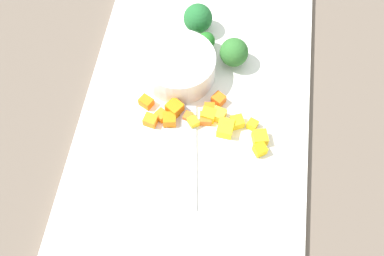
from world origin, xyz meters
The scene contains 23 objects.
ground_plane centered at (0.00, 0.00, 0.00)m, with size 4.00×4.00×0.00m, color brown.
cutting_board centered at (0.00, 0.00, 0.01)m, with size 0.56×0.31×0.01m, color white.
prep_bowl centered at (0.09, 0.03, 0.03)m, with size 0.10×0.10×0.04m, color white.
carrot_dice_0 centered at (0.01, 0.03, 0.02)m, with size 0.02×0.02×0.01m, color orange.
carrot_dice_1 centered at (0.04, -0.02, 0.02)m, with size 0.01×0.01×0.01m, color orange.
carrot_dice_2 centered at (0.02, -0.02, 0.02)m, with size 0.02×0.02×0.01m, color orange.
carrot_dice_3 centered at (0.02, 0.01, 0.02)m, with size 0.01×0.01×0.01m, color orange.
carrot_dice_4 centered at (0.01, 0.06, 0.02)m, with size 0.02×0.02×0.01m, color orange.
carrot_dice_5 centered at (0.02, 0.04, 0.02)m, with size 0.01×0.01×0.01m, color orange.
carrot_dice_6 centered at (0.05, -0.03, 0.02)m, with size 0.02×0.02×0.01m, color orange.
carrot_dice_7 centered at (0.03, 0.07, 0.02)m, with size 0.01×0.02×0.01m, color orange.
carrot_dice_8 centered at (0.03, 0.03, 0.02)m, with size 0.02×0.02×0.02m, color orange.
pepper_dice_0 centered at (0.03, -0.03, 0.02)m, with size 0.02×0.02×0.01m, color yellow.
pepper_dice_1 centered at (0.02, -0.06, 0.02)m, with size 0.02×0.02×0.01m, color yellow.
pepper_dice_2 centered at (-0.02, -0.09, 0.02)m, with size 0.01×0.01×0.01m, color yellow.
pepper_dice_3 centered at (0.01, 0.00, 0.02)m, with size 0.01×0.01×0.01m, color yellow.
pepper_dice_4 centered at (0.00, -0.09, 0.02)m, with size 0.02×0.02×0.01m, color yellow.
pepper_dice_5 centered at (0.02, -0.08, 0.02)m, with size 0.01×0.01×0.01m, color yellow.
pepper_dice_6 centered at (0.01, -0.04, 0.02)m, with size 0.02×0.02×0.02m, color yellow.
pepper_dice_7 centered at (0.02, -0.02, 0.02)m, with size 0.02×0.02×0.01m, color yellow.
broccoli_floret_0 centered at (0.14, 0.00, 0.03)m, with size 0.03×0.03×0.03m.
broccoli_floret_1 centered at (0.12, -0.04, 0.04)m, with size 0.04×0.04×0.05m.
broccoli_floret_2 centered at (0.18, 0.02, 0.04)m, with size 0.04×0.04×0.05m.
Camera 1 is at (-0.28, -0.04, 0.55)m, focal length 42.26 mm.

